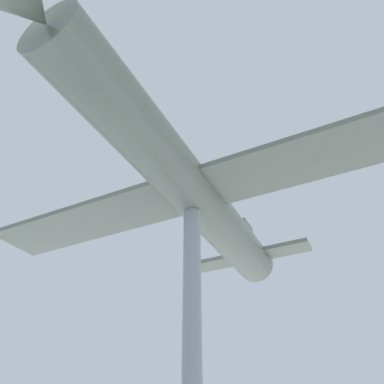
{
  "coord_description": "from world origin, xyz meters",
  "views": [
    {
      "loc": [
        -7.19,
        7.17,
        1.31
      ],
      "look_at": [
        0.0,
        0.0,
        8.46
      ],
      "focal_mm": 35.0,
      "sensor_mm": 36.0,
      "label": 1
    }
  ],
  "objects": [
    {
      "name": "suspended_airplane",
      "position": [
        -0.05,
        0.15,
        8.47
      ],
      "size": [
        16.36,
        14.44,
        2.64
      ],
      "rotation": [
        0.0,
        0.0,
        0.32
      ],
      "color": "slate",
      "rests_on": "support_pylon_central"
    },
    {
      "name": "support_pylon_central",
      "position": [
        0.0,
        0.0,
        3.83
      ],
      "size": [
        0.53,
        0.53,
        7.66
      ],
      "color": "#999EA3",
      "rests_on": "ground_plane"
    }
  ]
}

